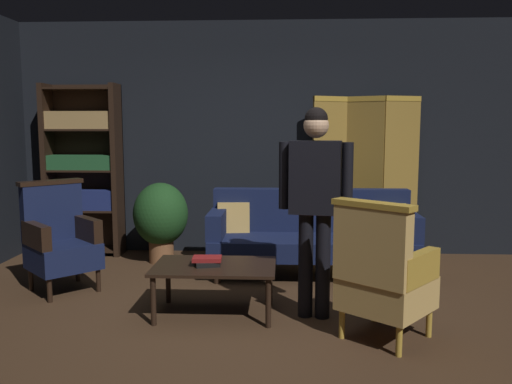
{
  "coord_description": "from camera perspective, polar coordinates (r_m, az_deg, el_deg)",
  "views": [
    {
      "loc": [
        0.24,
        -4.02,
        1.56
      ],
      "look_at": [
        0.0,
        0.8,
        0.95
      ],
      "focal_mm": 37.06,
      "sensor_mm": 36.0,
      "label": 1
    }
  ],
  "objects": [
    {
      "name": "book_black_cloth",
      "position": [
        4.39,
        -5.29,
        -7.64
      ],
      "size": [
        0.23,
        0.22,
        0.04
      ],
      "primitive_type": "cube",
      "rotation": [
        0.0,
        0.0,
        0.26
      ],
      "color": "black",
      "rests_on": "coffee_table"
    },
    {
      "name": "bookshelf",
      "position": [
        6.68,
        -18.14,
        2.58
      ],
      "size": [
        0.9,
        0.32,
        2.05
      ],
      "color": "black",
      "rests_on": "ground_plane"
    },
    {
      "name": "velvet_couch",
      "position": [
        5.6,
        5.99,
        -4.28
      ],
      "size": [
        2.12,
        0.78,
        0.88
      ],
      "color": "black",
      "rests_on": "ground_plane"
    },
    {
      "name": "potted_plant",
      "position": [
        6.12,
        -10.25,
        -2.63
      ],
      "size": [
        0.62,
        0.62,
        0.92
      ],
      "color": "brown",
      "rests_on": "ground_plane"
    },
    {
      "name": "standing_figure",
      "position": [
        4.24,
        6.41,
        -0.1
      ],
      "size": [
        0.58,
        0.28,
        1.7
      ],
      "color": "black",
      "rests_on": "ground_plane"
    },
    {
      "name": "coffee_table",
      "position": [
        4.41,
        -4.48,
        -8.43
      ],
      "size": [
        1.0,
        0.64,
        0.42
      ],
      "color": "black",
      "rests_on": "ground_plane"
    },
    {
      "name": "armchair_gilt_accent",
      "position": [
        3.96,
        13.5,
        -8.69
      ],
      "size": [
        0.81,
        0.81,
        1.04
      ],
      "color": "#B78E33",
      "rests_on": "ground_plane"
    },
    {
      "name": "book_red_leather",
      "position": [
        4.38,
        -5.3,
        -7.19
      ],
      "size": [
        0.24,
        0.17,
        0.03
      ],
      "primitive_type": "cube",
      "rotation": [
        0.0,
        0.0,
        0.05
      ],
      "color": "maroon",
      "rests_on": "book_black_cloth"
    },
    {
      "name": "armchair_wing_left",
      "position": [
        5.35,
        -20.41,
        -4.8
      ],
      "size": [
        0.82,
        0.82,
        1.04
      ],
      "color": "black",
      "rests_on": "ground_plane"
    },
    {
      "name": "back_wall",
      "position": [
        6.48,
        0.73,
        5.77
      ],
      "size": [
        7.2,
        0.1,
        2.8
      ],
      "primitive_type": "cube",
      "color": "black",
      "rests_on": "ground_plane"
    },
    {
      "name": "folding_screen",
      "position": [
        6.38,
        11.65,
        1.87
      ],
      "size": [
        1.27,
        0.25,
        1.9
      ],
      "color": "olive",
      "rests_on": "ground_plane"
    },
    {
      "name": "ground_plane",
      "position": [
        4.32,
        -0.55,
        -13.95
      ],
      "size": [
        10.0,
        10.0,
        0.0
      ],
      "primitive_type": "plane",
      "color": "#3D2819"
    }
  ]
}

